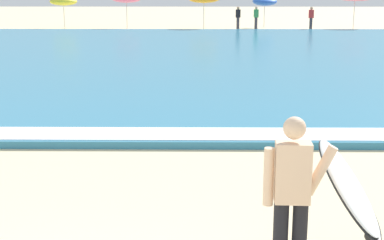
{
  "coord_description": "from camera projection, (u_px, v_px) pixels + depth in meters",
  "views": [
    {
      "loc": [
        1.31,
        -3.67,
        2.93
      ],
      "look_at": [
        1.22,
        4.0,
        1.1
      ],
      "focal_mm": 52.65,
      "sensor_mm": 36.0,
      "label": 1
    }
  ],
  "objects": [
    {
      "name": "beach_umbrella_0",
      "position": [
        63.0,
        2.0,
        39.58
      ],
      "size": [
        1.9,
        1.92,
        2.19
      ],
      "color": "beige",
      "rests_on": "ground"
    },
    {
      "name": "surf_foam",
      "position": [
        131.0,
        133.0,
        10.91
      ],
      "size": [
        120.0,
        0.96,
        0.01
      ],
      "primitive_type": "cube",
      "color": "white",
      "rests_on": "sea"
    },
    {
      "name": "beachgoer_near_row_mid",
      "position": [
        311.0,
        18.0,
        37.79
      ],
      "size": [
        0.32,
        0.2,
        1.58
      ],
      "color": "#383842",
      "rests_on": "ground"
    },
    {
      "name": "sea",
      "position": [
        168.0,
        55.0,
        23.96
      ],
      "size": [
        120.0,
        28.0,
        0.14
      ],
      "primitive_type": "cube",
      "color": "teal",
      "rests_on": "ground"
    },
    {
      "name": "beachgoer_near_row_left",
      "position": [
        256.0,
        17.0,
        38.42
      ],
      "size": [
        0.32,
        0.2,
        1.58
      ],
      "color": "#383842",
      "rests_on": "ground"
    },
    {
      "name": "beachgoer_near_row_right",
      "position": [
        238.0,
        17.0,
        38.38
      ],
      "size": [
        0.32,
        0.2,
        1.58
      ],
      "color": "#383842",
      "rests_on": "ground"
    },
    {
      "name": "surfer_with_board",
      "position": [
        315.0,
        188.0,
        5.45
      ],
      "size": [
        0.96,
        2.57,
        1.73
      ],
      "color": "black",
      "rests_on": "ground"
    },
    {
      "name": "beach_umbrella_3",
      "position": [
        265.0,
        2.0,
        40.44
      ],
      "size": [
        1.75,
        1.8,
        2.23
      ],
      "color": "beige",
      "rests_on": "ground"
    }
  ]
}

